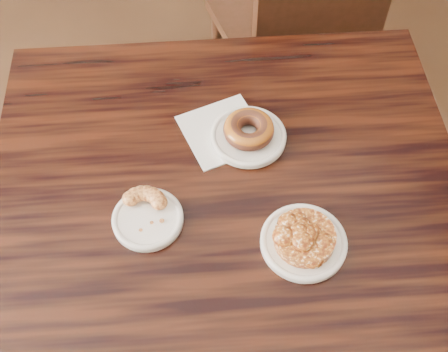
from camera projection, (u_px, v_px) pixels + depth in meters
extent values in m
plane|color=black|center=(192.00, 340.00, 1.74)|extent=(5.00, 5.00, 0.00)
cube|color=black|center=(228.00, 283.00, 1.44)|extent=(1.11, 1.11, 0.75)
cube|color=white|center=(223.00, 131.00, 1.24)|extent=(0.20, 0.20, 0.00)
cylinder|color=silver|center=(248.00, 137.00, 1.22)|extent=(0.17, 0.17, 0.01)
cylinder|color=white|center=(148.00, 219.00, 1.11)|extent=(0.14, 0.14, 0.01)
cylinder|color=white|center=(303.00, 242.00, 1.08)|extent=(0.17, 0.17, 0.01)
torus|color=brown|center=(249.00, 129.00, 1.20)|extent=(0.11, 0.11, 0.04)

